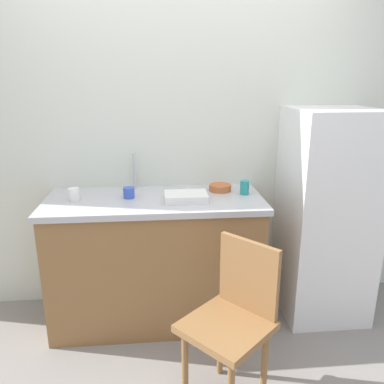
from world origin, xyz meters
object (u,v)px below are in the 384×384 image
(refrigerator, at_px, (326,215))
(chair, at_px, (233,317))
(dish_tray, at_px, (186,197))
(terracotta_bowl, at_px, (220,188))
(cup_white, at_px, (74,194))
(cup_teal, at_px, (245,188))
(cup_blue, at_px, (129,193))

(refrigerator, height_order, chair, refrigerator)
(dish_tray, bearing_deg, terracotta_bowl, 38.00)
(terracotta_bowl, relative_size, cup_white, 1.91)
(terracotta_bowl, distance_m, cup_white, 1.01)
(chair, bearing_deg, cup_white, -172.01)
(refrigerator, relative_size, terracotta_bowl, 9.55)
(refrigerator, bearing_deg, chair, -136.31)
(dish_tray, bearing_deg, refrigerator, 4.23)
(chair, distance_m, terracotta_bowl, 1.01)
(dish_tray, relative_size, cup_white, 3.39)
(refrigerator, xyz_separation_m, cup_teal, (-0.59, 0.02, 0.22))
(chair, xyz_separation_m, cup_white, (-0.93, 0.77, 0.46))
(cup_white, bearing_deg, terracotta_bowl, 7.72)
(terracotta_bowl, height_order, cup_teal, cup_teal)
(cup_white, bearing_deg, dish_tray, -5.34)
(dish_tray, bearing_deg, chair, -74.68)
(chair, bearing_deg, terracotta_bowl, 133.47)
(cup_blue, relative_size, cup_teal, 0.78)
(terracotta_bowl, relative_size, cup_blue, 2.06)
(chair, xyz_separation_m, cup_blue, (-0.57, 0.79, 0.46))
(terracotta_bowl, distance_m, cup_teal, 0.19)
(refrigerator, distance_m, terracotta_bowl, 0.78)
(cup_teal, xyz_separation_m, cup_white, (-1.15, -0.03, -0.01))
(refrigerator, xyz_separation_m, dish_tray, (-1.01, -0.07, 0.19))
(cup_blue, xyz_separation_m, cup_white, (-0.36, -0.02, 0.00))
(terracotta_bowl, relative_size, cup_teal, 1.60)
(dish_tray, height_order, cup_white, cup_white)
(chair, bearing_deg, cup_teal, 122.31)
(cup_teal, bearing_deg, refrigerator, -2.36)
(cup_teal, bearing_deg, terracotta_bowl, 145.76)
(terracotta_bowl, bearing_deg, cup_teal, -34.24)
(cup_blue, height_order, cup_teal, cup_teal)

